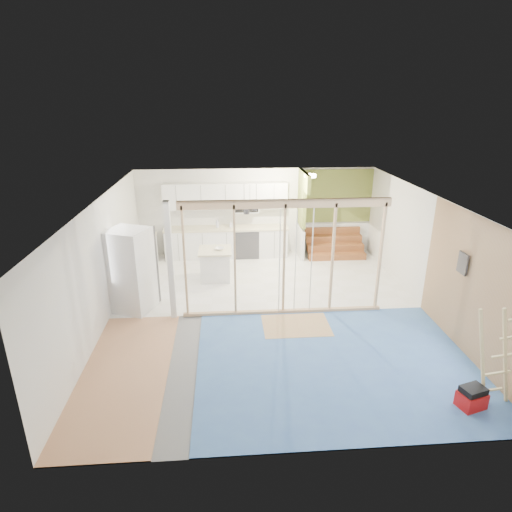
{
  "coord_description": "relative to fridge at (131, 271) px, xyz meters",
  "views": [
    {
      "loc": [
        -0.94,
        -8.44,
        4.52
      ],
      "look_at": [
        -0.26,
        0.6,
        1.16
      ],
      "focal_mm": 30.0,
      "sensor_mm": 36.0,
      "label": 1
    }
  ],
  "objects": [
    {
      "name": "ladder",
      "position": [
        6.14,
        -3.65,
        -0.1
      ],
      "size": [
        0.89,
        0.08,
        1.64
      ],
      "rotation": [
        0.0,
        0.0,
        -0.11
      ],
      "color": "#DBC686",
      "rests_on": "room"
    },
    {
      "name": "floor_overlays",
      "position": [
        3.1,
        -0.39,
        -0.93
      ],
      "size": [
        7.0,
        8.0,
        0.03
      ],
      "color": "white",
      "rests_on": "room"
    },
    {
      "name": "soap_bottle_b",
      "position": [
        2.26,
        3.25,
        0.08
      ],
      "size": [
        0.1,
        0.1,
        0.19
      ],
      "primitive_type": "imported",
      "rotation": [
        0.0,
        0.0,
        0.24
      ],
      "color": "silver",
      "rests_on": "base_cabinets"
    },
    {
      "name": "pot_rack",
      "position": [
        2.72,
        1.44,
        1.05
      ],
      "size": [
        0.52,
        0.52,
        0.72
      ],
      "color": "black",
      "rests_on": "room"
    },
    {
      "name": "ceiling_light",
      "position": [
        4.43,
        2.55,
        1.6
      ],
      "size": [
        0.32,
        0.32,
        0.08
      ],
      "primitive_type": "cylinder",
      "color": "#FFEABF",
      "rests_on": "room"
    },
    {
      "name": "room",
      "position": [
        3.03,
        -0.45,
        0.36
      ],
      "size": [
        7.01,
        8.01,
        2.61
      ],
      "color": "slate",
      "rests_on": "ground"
    },
    {
      "name": "electrical_panel",
      "position": [
        6.46,
        -1.85,
        0.71
      ],
      "size": [
        0.04,
        0.3,
        0.4
      ],
      "primitive_type": "cube",
      "color": "#3C3C41",
      "rests_on": "room"
    },
    {
      "name": "soap_bottle_a",
      "position": [
        1.87,
        3.25,
        0.12
      ],
      "size": [
        0.1,
        0.11,
        0.27
      ],
      "primitive_type": "imported",
      "rotation": [
        0.0,
        0.0,
        0.01
      ],
      "color": "silver",
      "rests_on": "base_cabinets"
    },
    {
      "name": "base_cabinets",
      "position": [
        1.42,
        2.91,
        -0.48
      ],
      "size": [
        4.45,
        2.24,
        0.93
      ],
      "color": "white",
      "rests_on": "room"
    },
    {
      "name": "sheathing_panel",
      "position": [
        6.51,
        -2.45,
        0.36
      ],
      "size": [
        0.02,
        4.0,
        2.6
      ],
      "primitive_type": "cube",
      "color": "#A57C5A",
      "rests_on": "room"
    },
    {
      "name": "toolbox",
      "position": [
        5.81,
        -3.75,
        -0.77
      ],
      "size": [
        0.46,
        0.4,
        0.38
      ],
      "rotation": [
        0.0,
        0.0,
        0.29
      ],
      "color": "#AE1010",
      "rests_on": "room"
    },
    {
      "name": "island",
      "position": [
        1.81,
        1.59,
        -0.53
      ],
      "size": [
        0.85,
        0.85,
        0.83
      ],
      "rotation": [
        0.0,
        0.0,
        -0.01
      ],
      "color": "white",
      "rests_on": "room"
    },
    {
      "name": "fridge",
      "position": [
        0.0,
        0.0,
        0.0
      ],
      "size": [
        1.07,
        1.03,
        1.89
      ],
      "rotation": [
        0.0,
        0.0,
        -0.37
      ],
      "color": "silver",
      "rests_on": "room"
    },
    {
      "name": "green_partition",
      "position": [
        5.07,
        3.21,
        -0.0
      ],
      "size": [
        2.25,
        1.51,
        2.6
      ],
      "color": "olive",
      "rests_on": "room"
    },
    {
      "name": "stud_frame",
      "position": [
        2.78,
        -0.45,
        0.65
      ],
      "size": [
        4.66,
        0.14,
        2.6
      ],
      "color": "tan",
      "rests_on": "room"
    },
    {
      "name": "bowl",
      "position": [
        1.93,
        1.58,
        -0.09
      ],
      "size": [
        0.3,
        0.3,
        0.06
      ],
      "primitive_type": "imported",
      "rotation": [
        0.0,
        0.0,
        -0.41
      ],
      "color": "silver",
      "rests_on": "island"
    },
    {
      "name": "upper_cabinets",
      "position": [
        2.19,
        3.37,
        0.88
      ],
      "size": [
        3.6,
        0.41,
        0.85
      ],
      "color": "white",
      "rests_on": "room"
    }
  ]
}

